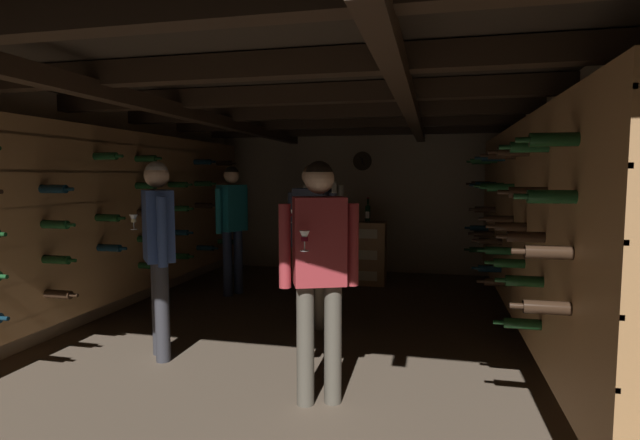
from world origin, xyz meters
TOP-DOWN VIEW (x-y plane):
  - ground_plane at (0.00, 0.00)m, footprint 8.40×8.40m
  - room_shell at (0.00, 0.27)m, footprint 4.72×6.52m
  - wine_crate_stack at (0.34, 2.23)m, footprint 0.52×0.35m
  - display_bottle at (0.33, 2.30)m, footprint 0.08×0.08m
  - person_host_center at (0.06, 0.06)m, footprint 0.53×0.33m
  - person_guest_near_left at (-1.01, -1.04)m, footprint 0.44×0.44m
  - person_guest_near_right at (0.51, -1.56)m, footprint 0.51×0.41m
  - person_guest_far_left at (-1.30, 1.20)m, footprint 0.34×0.50m
  - person_guest_rear_center at (-0.19, 1.68)m, footprint 0.53×0.38m

SIDE VIEW (x-z plane):
  - ground_plane at x=0.00m, z-range 0.00..0.00m
  - wine_crate_stack at x=0.34m, z-range 0.00..0.90m
  - person_guest_near_right at x=0.51m, z-range 0.17..1.83m
  - person_host_center at x=0.06m, z-range 0.18..1.85m
  - person_guest_near_left at x=-1.01m, z-range 0.18..1.86m
  - person_guest_far_left at x=-1.30m, z-range 0.18..1.86m
  - display_bottle at x=0.33m, z-range 0.86..1.21m
  - person_guest_rear_center at x=-0.19m, z-range 0.19..1.92m
  - room_shell at x=0.00m, z-range 0.22..2.63m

